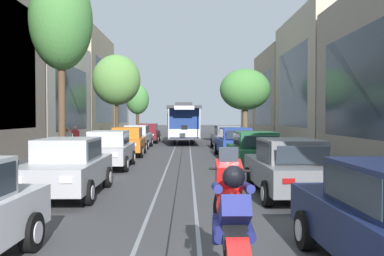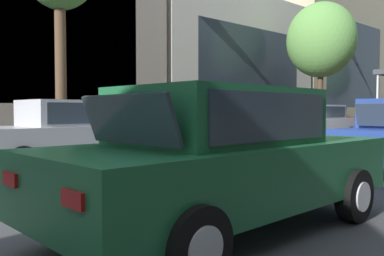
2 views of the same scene
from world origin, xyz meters
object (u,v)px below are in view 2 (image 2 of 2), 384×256
object	(u,v)px
parked_car_orange_fourth_left	(230,127)
parked_car_silver_mid_left	(66,133)
street_tree_kerb_left_mid	(321,40)
pedestrian_on_left_pavement	(203,121)
parked_car_green_mid_right	(223,159)
pedestrian_crossing_far	(120,123)
parked_car_maroon_sixth_left	(381,121)
parked_car_silver_fifth_left	(316,123)

from	to	relation	value
parked_car_orange_fourth_left	parked_car_silver_mid_left	bearing A→B (deg)	-89.78
street_tree_kerb_left_mid	pedestrian_on_left_pavement	world-z (taller)	street_tree_kerb_left_mid
parked_car_green_mid_right	pedestrian_on_left_pavement	distance (m)	13.16
parked_car_orange_fourth_left	parked_car_green_mid_right	world-z (taller)	same
pedestrian_crossing_far	parked_car_orange_fourth_left	bearing A→B (deg)	44.63
parked_car_maroon_sixth_left	parked_car_green_mid_right	size ratio (longest dim) A/B	1.00
parked_car_maroon_sixth_left	parked_car_green_mid_right	bearing A→B (deg)	-72.17
parked_car_orange_fourth_left	pedestrian_crossing_far	world-z (taller)	pedestrian_crossing_far
parked_car_orange_fourth_left	parked_car_maroon_sixth_left	world-z (taller)	same
parked_car_silver_fifth_left	street_tree_kerb_left_mid	xyz separation A→B (m)	(-2.00, 3.76, 4.22)
parked_car_silver_mid_left	parked_car_silver_fifth_left	size ratio (longest dim) A/B	1.00
parked_car_silver_fifth_left	parked_car_orange_fourth_left	bearing A→B (deg)	-88.48
parked_car_maroon_sixth_left	street_tree_kerb_left_mid	bearing A→B (deg)	-133.02
parked_car_silver_fifth_left	pedestrian_crossing_far	distance (m)	8.69
parked_car_silver_mid_left	pedestrian_crossing_far	world-z (taller)	pedestrian_crossing_far
parked_car_silver_mid_left	parked_car_green_mid_right	distance (m)	6.16
parked_car_orange_fourth_left	parked_car_green_mid_right	size ratio (longest dim) A/B	1.00
parked_car_green_mid_right	pedestrian_crossing_far	size ratio (longest dim) A/B	2.68
street_tree_kerb_left_mid	pedestrian_on_left_pavement	xyz separation A→B (m)	(-1.34, -7.34, -4.12)
parked_car_silver_fifth_left	street_tree_kerb_left_mid	world-z (taller)	street_tree_kerb_left_mid
parked_car_silver_mid_left	parked_car_maroon_sixth_left	distance (m)	17.70
parked_car_silver_mid_left	street_tree_kerb_left_mid	xyz separation A→B (m)	(-2.18, 15.32, 4.22)
parked_car_orange_fourth_left	parked_car_silver_fifth_left	size ratio (longest dim) A/B	1.00
parked_car_silver_mid_left	parked_car_green_mid_right	world-z (taller)	same
parked_car_maroon_sixth_left	pedestrian_crossing_far	xyz separation A→B (m)	(-2.69, -14.46, 0.13)
street_tree_kerb_left_mid	pedestrian_crossing_far	size ratio (longest dim) A/B	4.28
parked_car_orange_fourth_left	pedestrian_crossing_far	bearing A→B (deg)	-135.37
parked_car_silver_mid_left	pedestrian_crossing_far	xyz separation A→B (m)	(-2.65, 3.24, 0.13)
parked_car_silver_mid_left	pedestrian_on_left_pavement	xyz separation A→B (m)	(-3.52, 7.98, 0.11)
pedestrian_on_left_pavement	pedestrian_crossing_far	xyz separation A→B (m)	(0.87, -4.75, 0.02)
parked_car_silver_fifth_left	parked_car_silver_mid_left	bearing A→B (deg)	-89.14
parked_car_silver_mid_left	street_tree_kerb_left_mid	distance (m)	16.04
parked_car_green_mid_right	parked_car_silver_fifth_left	bearing A→B (deg)	116.34
parked_car_silver_mid_left	pedestrian_crossing_far	bearing A→B (deg)	129.30
parked_car_orange_fourth_left	street_tree_kerb_left_mid	bearing A→B (deg)	102.79
street_tree_kerb_left_mid	parked_car_orange_fourth_left	bearing A→B (deg)	-77.21
parked_car_orange_fourth_left	street_tree_kerb_left_mid	world-z (taller)	street_tree_kerb_left_mid
parked_car_silver_fifth_left	street_tree_kerb_left_mid	size ratio (longest dim) A/B	0.63
parked_car_silver_mid_left	parked_car_maroon_sixth_left	world-z (taller)	same
street_tree_kerb_left_mid	pedestrian_crossing_far	xyz separation A→B (m)	(-0.47, -12.09, -4.10)
parked_car_orange_fourth_left	parked_car_silver_fifth_left	distance (m)	5.74
parked_car_maroon_sixth_left	street_tree_kerb_left_mid	world-z (taller)	street_tree_kerb_left_mid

